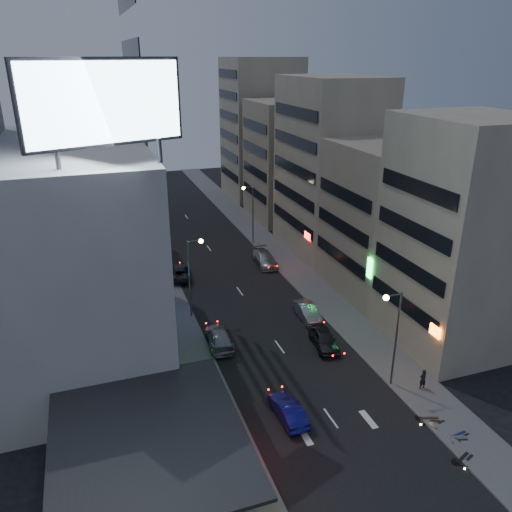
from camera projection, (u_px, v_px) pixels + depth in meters
name	position (u px, v px, depth m)	size (l,w,h in m)	color
ground	(359.00, 457.00, 32.39)	(180.00, 180.00, 0.00)	black
sidewalk_left	(162.00, 286.00, 56.24)	(4.00, 120.00, 0.12)	#4C4C4F
sidewalk_right	(292.00, 268.00, 61.08)	(4.00, 120.00, 0.12)	#4C4C4F
food_court	(135.00, 465.00, 29.19)	(11.00, 13.00, 3.88)	#B1A38A
white_building	(65.00, 253.00, 41.40)	(14.00, 24.00, 18.00)	#B9B9B4
shophouse_near	(461.00, 236.00, 42.39)	(10.00, 11.00, 20.00)	#B1A38A
shophouse_mid	(388.00, 219.00, 53.37)	(11.00, 12.00, 16.00)	tan
shophouse_far	(330.00, 167.00, 63.49)	(10.00, 14.00, 22.00)	#B1A38A
far_left_a	(78.00, 176.00, 63.39)	(11.00, 10.00, 20.00)	#B9B9B4
far_left_b	(76.00, 174.00, 75.56)	(12.00, 10.00, 15.00)	slate
far_right_a	(288.00, 161.00, 77.53)	(11.00, 12.00, 18.00)	tan
far_right_b	(261.00, 129.00, 88.83)	(12.00, 12.00, 24.00)	#B1A38A
billboard	(105.00, 103.00, 29.08)	(9.52, 3.75, 6.20)	#595B60
street_lamp_right_near	(393.00, 326.00, 37.43)	(1.60, 0.44, 8.02)	#595B60
street_lamp_left	(193.00, 267.00, 47.87)	(1.60, 0.44, 8.02)	#595B60
street_lamp_right_far	(250.00, 206.00, 67.22)	(1.60, 0.44, 8.02)	#595B60
parked_car_right_near	(324.00, 339.00, 44.45)	(1.87, 4.66, 1.59)	#29292E
parked_car_right_mid	(307.00, 312.00, 49.23)	(1.57, 4.50, 1.48)	#A4A7AD
parked_car_left	(179.00, 272.00, 58.25)	(2.41, 5.22, 1.45)	#232428
parked_car_right_far	(265.00, 259.00, 61.93)	(2.24, 5.52, 1.60)	#A5A6AD
road_car_blue	(288.00, 410.00, 35.63)	(1.51, 4.33, 1.43)	navy
road_car_silver	(219.00, 337.00, 44.75)	(2.14, 5.26, 1.53)	gray
person	(423.00, 379.00, 38.63)	(0.62, 0.40, 1.69)	black
scooter_black_a	(467.00, 444.00, 32.50)	(1.94, 0.65, 1.19)	black
scooter_silver_a	(466.00, 429.00, 33.90)	(1.78, 0.59, 1.09)	#B5BABE
scooter_blue	(465.00, 424.00, 34.37)	(1.74, 0.58, 1.06)	navy
scooter_black_b	(439.00, 410.00, 35.61)	(2.02, 0.67, 1.23)	black
scooter_silver_b	(441.00, 411.00, 35.59)	(1.75, 0.58, 1.07)	gray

